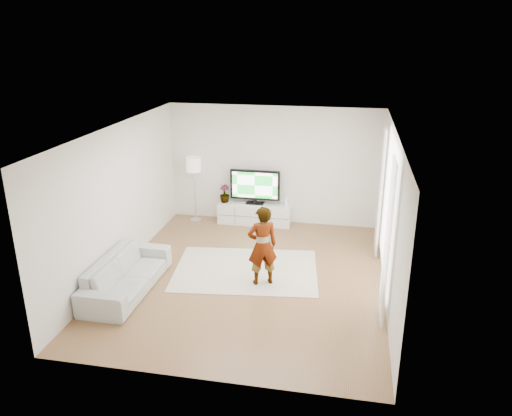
% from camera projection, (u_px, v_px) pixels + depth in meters
% --- Properties ---
extents(floor, '(6.00, 6.00, 0.00)m').
position_uv_depth(floor, '(248.00, 277.00, 9.46)').
color(floor, '#916441').
rests_on(floor, ground).
extents(ceiling, '(6.00, 6.00, 0.00)m').
position_uv_depth(ceiling, '(247.00, 130.00, 8.51)').
color(ceiling, white).
rests_on(ceiling, wall_back).
extents(wall_left, '(0.02, 6.00, 2.80)m').
position_uv_depth(wall_left, '(119.00, 199.00, 9.43)').
color(wall_left, silver).
rests_on(wall_left, floor).
extents(wall_right, '(0.02, 6.00, 2.80)m').
position_uv_depth(wall_right, '(390.00, 217.00, 8.54)').
color(wall_right, silver).
rests_on(wall_right, floor).
extents(wall_back, '(5.00, 0.02, 2.80)m').
position_uv_depth(wall_back, '(274.00, 165.00, 11.76)').
color(wall_back, silver).
rests_on(wall_back, floor).
extents(wall_front, '(5.00, 0.02, 2.80)m').
position_uv_depth(wall_front, '(199.00, 287.00, 6.21)').
color(wall_front, silver).
rests_on(wall_front, floor).
extents(window, '(0.01, 2.60, 2.50)m').
position_uv_depth(window, '(388.00, 208.00, 8.80)').
color(window, white).
rests_on(window, wall_right).
extents(curtain_near, '(0.04, 0.70, 2.60)m').
position_uv_depth(curtain_near, '(387.00, 242.00, 7.65)').
color(curtain_near, white).
rests_on(curtain_near, floor).
extents(curtain_far, '(0.04, 0.70, 2.60)m').
position_uv_depth(curtain_far, '(380.00, 191.00, 10.05)').
color(curtain_far, white).
rests_on(curtain_far, floor).
extents(media_console, '(1.74, 0.50, 0.49)m').
position_uv_depth(media_console, '(255.00, 214.00, 12.00)').
color(media_console, silver).
rests_on(media_console, floor).
extents(television, '(1.19, 0.23, 0.83)m').
position_uv_depth(television, '(255.00, 186.00, 11.79)').
color(television, black).
rests_on(television, media_console).
extents(game_console, '(0.06, 0.15, 0.20)m').
position_uv_depth(game_console, '(286.00, 202.00, 11.75)').
color(game_console, white).
rests_on(game_console, media_console).
extents(potted_plant, '(0.27, 0.27, 0.43)m').
position_uv_depth(potted_plant, '(225.00, 194.00, 11.98)').
color(potted_plant, '#3F7238').
rests_on(potted_plant, media_console).
extents(rug, '(2.95, 2.28, 0.01)m').
position_uv_depth(rug, '(246.00, 270.00, 9.71)').
color(rug, beige).
rests_on(rug, floor).
extents(player, '(0.64, 0.54, 1.49)m').
position_uv_depth(player, '(262.00, 246.00, 8.96)').
color(player, '#334772').
rests_on(player, rug).
extents(sofa, '(0.88, 2.21, 0.64)m').
position_uv_depth(sofa, '(127.00, 274.00, 8.88)').
color(sofa, '#AAABA6').
rests_on(sofa, floor).
extents(floor_lamp, '(0.35, 0.35, 1.58)m').
position_uv_depth(floor_lamp, '(194.00, 167.00, 11.83)').
color(floor_lamp, silver).
rests_on(floor_lamp, floor).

